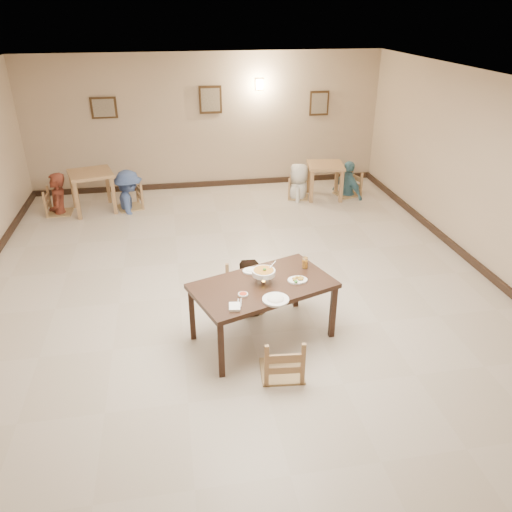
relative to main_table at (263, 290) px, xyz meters
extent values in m
plane|color=#BEAF9D|center=(-0.14, 1.17, -0.72)|extent=(10.00, 10.00, 0.00)
plane|color=silver|center=(-0.14, 1.17, 2.28)|extent=(10.00, 10.00, 0.00)
plane|color=tan|center=(-0.14, 6.17, 0.78)|extent=(10.00, 0.00, 10.00)
plane|color=tan|center=(3.86, 1.17, 0.78)|extent=(0.00, 10.00, 10.00)
cube|color=black|center=(-0.14, 6.14, -0.66)|extent=(8.00, 0.06, 0.12)
cube|color=black|center=(3.83, 1.17, -0.66)|extent=(0.06, 10.00, 0.12)
cube|color=#332110|center=(-2.34, 6.13, 1.18)|extent=(0.55, 0.03, 0.45)
cube|color=gray|center=(-2.34, 6.11, 1.18)|extent=(0.45, 0.01, 0.37)
cube|color=#332110|center=(-0.04, 6.13, 1.28)|extent=(0.50, 0.03, 0.60)
cube|color=gray|center=(-0.04, 6.11, 1.28)|extent=(0.41, 0.01, 0.49)
cube|color=#332110|center=(2.46, 6.13, 1.13)|extent=(0.45, 0.03, 0.55)
cube|color=gray|center=(2.46, 6.11, 1.13)|extent=(0.37, 0.01, 0.45)
cube|color=#FFD88C|center=(1.06, 6.13, 1.58)|extent=(0.16, 0.05, 0.22)
cube|color=#331E13|center=(0.00, 0.00, 0.05)|extent=(1.94, 1.49, 0.06)
cube|color=#331E13|center=(-0.61, -0.67, -0.35)|extent=(0.07, 0.07, 0.74)
cube|color=#331E13|center=(0.89, -0.13, -0.35)|extent=(0.07, 0.07, 0.74)
cube|color=#331E13|center=(-0.89, 0.13, -0.35)|extent=(0.07, 0.07, 0.74)
cube|color=#331E13|center=(0.61, 0.67, -0.35)|extent=(0.07, 0.07, 0.74)
cube|color=tan|center=(-0.14, 0.78, -0.23)|extent=(0.51, 0.51, 0.06)
cube|color=tan|center=(0.10, -0.72, -0.24)|extent=(0.50, 0.50, 0.05)
imported|color=gray|center=(-0.09, 0.73, 0.04)|extent=(0.88, 0.77, 1.53)
torus|color=silver|center=(0.01, 0.01, 0.20)|extent=(0.22, 0.22, 0.01)
cylinder|color=silver|center=(0.01, 0.01, 0.10)|extent=(0.06, 0.06, 0.03)
cone|color=#FFA526|center=(0.01, 0.01, 0.14)|extent=(0.03, 0.03, 0.05)
cylinder|color=white|center=(0.01, 0.01, 0.23)|extent=(0.29, 0.29, 0.06)
cylinder|color=#A86415|center=(0.01, 0.01, 0.26)|extent=(0.25, 0.25, 0.01)
sphere|color=#2D7223|center=(0.02, 0.01, 0.28)|extent=(0.04, 0.04, 0.04)
cylinder|color=silver|center=(0.12, 0.07, 0.29)|extent=(0.13, 0.08, 0.09)
cylinder|color=silver|center=(0.10, 0.07, 0.14)|extent=(0.01, 0.01, 0.13)
cylinder|color=silver|center=(-0.08, 0.07, 0.14)|extent=(0.01, 0.01, 0.13)
cylinder|color=silver|center=(0.01, -0.09, 0.14)|extent=(0.01, 0.01, 0.13)
cylinder|color=white|center=(-0.08, 0.34, 0.09)|extent=(0.26, 0.26, 0.02)
ellipsoid|color=white|center=(-0.08, 0.34, 0.10)|extent=(0.17, 0.14, 0.06)
cylinder|color=white|center=(0.08, -0.41, 0.09)|extent=(0.32, 0.32, 0.02)
ellipsoid|color=white|center=(0.08, -0.41, 0.10)|extent=(0.21, 0.17, 0.07)
cylinder|color=white|center=(0.44, 0.00, 0.09)|extent=(0.25, 0.25, 0.02)
sphere|color=#2D7223|center=(0.40, -0.07, 0.12)|extent=(0.04, 0.04, 0.04)
cylinder|color=white|center=(-0.28, -0.22, 0.09)|extent=(0.12, 0.12, 0.02)
cylinder|color=#AC2C15|center=(-0.28, -0.22, 0.10)|extent=(0.09, 0.09, 0.01)
cube|color=white|center=(-0.42, -0.48, 0.10)|extent=(0.15, 0.18, 0.03)
cube|color=silver|center=(-0.37, -0.40, 0.09)|extent=(0.05, 0.18, 0.01)
cube|color=silver|center=(-0.34, -0.40, 0.09)|extent=(0.05, 0.18, 0.01)
cylinder|color=white|center=(0.62, 0.32, 0.16)|extent=(0.08, 0.08, 0.15)
cylinder|color=orange|center=(0.62, 0.32, 0.14)|extent=(0.07, 0.07, 0.11)
cube|color=#A37C53|center=(-2.65, 4.99, 0.09)|extent=(1.02, 1.02, 0.06)
cube|color=#A37C53|center=(-2.90, 4.56, -0.33)|extent=(0.07, 0.07, 0.78)
cube|color=#A37C53|center=(-2.21, 4.74, -0.33)|extent=(0.07, 0.07, 0.78)
cube|color=#A37C53|center=(-3.09, 5.25, -0.33)|extent=(0.07, 0.07, 0.78)
cube|color=#A37C53|center=(-2.39, 5.43, -0.33)|extent=(0.07, 0.07, 0.78)
cube|color=#A37C53|center=(2.33, 4.95, 0.01)|extent=(0.88, 0.88, 0.06)
cube|color=#A37C53|center=(1.96, 4.68, -0.37)|extent=(0.07, 0.07, 0.70)
cube|color=#A37C53|center=(2.59, 4.58, -0.37)|extent=(0.07, 0.07, 0.70)
cube|color=#A37C53|center=(2.06, 5.32, -0.37)|extent=(0.07, 0.07, 0.70)
cube|color=#A37C53|center=(2.70, 5.21, -0.37)|extent=(0.07, 0.07, 0.70)
cube|color=tan|center=(-3.36, 4.96, -0.26)|extent=(0.47, 0.47, 0.05)
cube|color=tan|center=(-1.94, 5.02, -0.24)|extent=(0.49, 0.49, 0.05)
cube|color=tan|center=(1.75, 5.02, -0.30)|extent=(0.43, 0.43, 0.05)
cube|color=tan|center=(2.90, 5.00, -0.25)|extent=(0.48, 0.48, 0.05)
imported|color=maroon|center=(-3.36, 4.96, 0.14)|extent=(0.48, 0.67, 1.72)
imported|color=#486197|center=(-1.94, 5.02, 0.10)|extent=(0.80, 1.16, 1.64)
imported|color=silver|center=(1.75, 5.02, 0.06)|extent=(0.70, 0.88, 1.56)
imported|color=teal|center=(2.90, 5.00, 0.06)|extent=(0.72, 0.99, 1.56)
camera|label=1|loc=(-1.01, -5.26, 3.19)|focal=35.00mm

